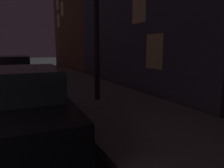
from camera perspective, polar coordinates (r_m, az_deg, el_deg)
car_black at (r=4.42m, az=-24.18°, el=-5.52°), size 2.13×4.09×1.43m
car_silver at (r=11.09m, az=-25.87°, el=3.26°), size 2.28×4.19×1.43m
building_far at (r=20.06m, az=-1.16°, el=20.84°), size 7.82×9.07×11.24m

